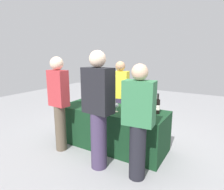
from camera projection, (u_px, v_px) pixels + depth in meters
name	position (u px, v px, depth m)	size (l,w,h in m)	color
ground_plane	(112.00, 145.00, 3.61)	(12.00, 12.00, 0.00)	gray
tasting_table	(112.00, 127.00, 3.54)	(1.97, 0.78, 0.72)	#14381E
wine_bottle_0	(85.00, 97.00, 3.91)	(0.08, 0.08, 0.30)	black
wine_bottle_1	(100.00, 100.00, 3.68)	(0.07, 0.07, 0.30)	black
wine_bottle_2	(106.00, 100.00, 3.60)	(0.07, 0.07, 0.32)	black
wine_bottle_3	(137.00, 104.00, 3.29)	(0.07, 0.07, 0.33)	black
wine_bottle_4	(151.00, 106.00, 3.19)	(0.07, 0.07, 0.33)	black
wine_bottle_5	(158.00, 106.00, 3.14)	(0.08, 0.08, 0.34)	black
wine_glass_0	(89.00, 103.00, 3.51)	(0.07, 0.07, 0.13)	silver
wine_glass_1	(99.00, 105.00, 3.34)	(0.07, 0.07, 0.13)	silver
wine_glass_2	(116.00, 106.00, 3.25)	(0.07, 0.07, 0.15)	silver
wine_glass_3	(128.00, 108.00, 3.15)	(0.07, 0.07, 0.14)	silver
wine_glass_4	(143.00, 110.00, 3.00)	(0.07, 0.07, 0.14)	silver
ice_bucket	(90.00, 99.00, 3.79)	(0.21, 0.21, 0.17)	silver
server_pouring	(120.00, 94.00, 4.11)	(0.37, 0.23, 1.54)	#3F3351
guest_0	(59.00, 100.00, 3.28)	(0.36, 0.22, 1.65)	brown
guest_1	(98.00, 107.00, 2.74)	(0.45, 0.28, 1.74)	#3F3351
guest_2	(138.00, 120.00, 2.50)	(0.42, 0.26, 1.57)	black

